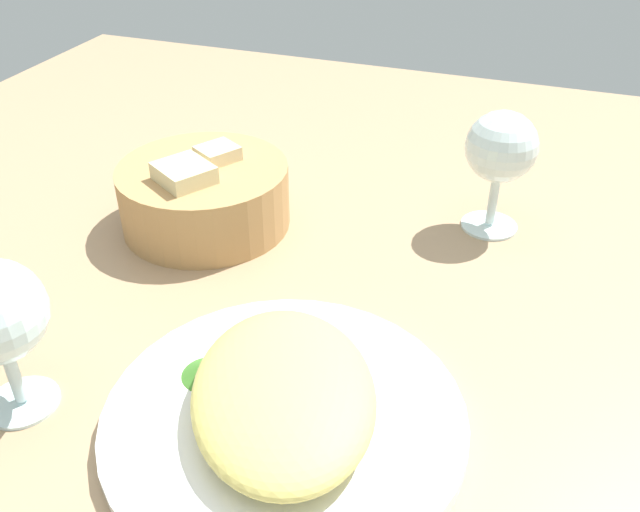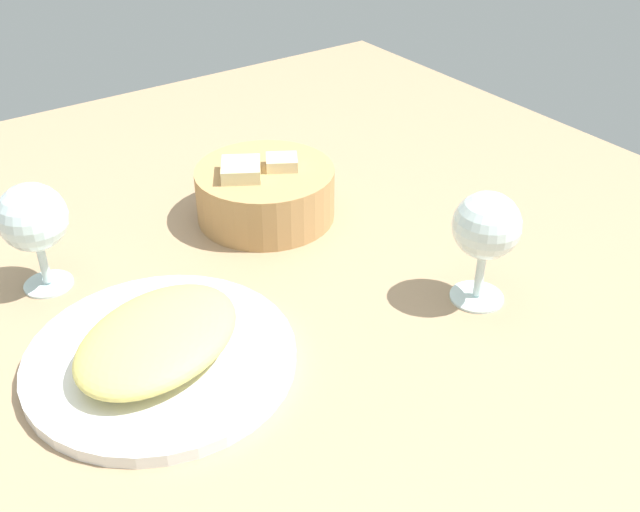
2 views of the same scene
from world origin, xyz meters
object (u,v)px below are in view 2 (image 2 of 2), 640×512
at_px(bread_basket, 264,192).
at_px(wine_glass_far, 33,220).
at_px(plate, 161,358).
at_px(wine_glass_near, 486,230).

xyz_separation_m(bread_basket, wine_glass_far, (-0.29, 0.01, 0.05)).
height_order(plate, wine_glass_near, wine_glass_near).
height_order(wine_glass_near, wine_glass_far, wine_glass_near).
bearing_deg(bread_basket, wine_glass_far, 178.21).
distance_m(bread_basket, wine_glass_near, 0.32).
height_order(plate, wine_glass_far, wine_glass_far).
bearing_deg(wine_glass_near, bread_basket, 108.79).
xyz_separation_m(plate, wine_glass_far, (-0.05, 0.20, 0.08)).
distance_m(bread_basket, wine_glass_far, 0.30).
bearing_deg(plate, bread_basket, 38.52).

